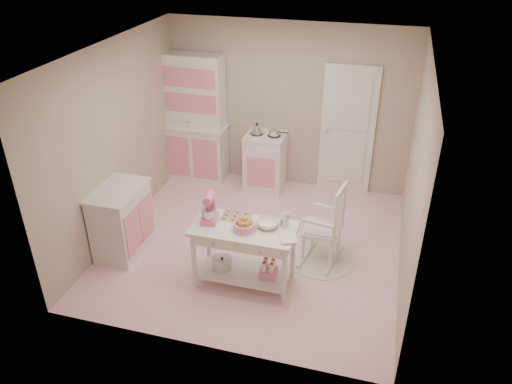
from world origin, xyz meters
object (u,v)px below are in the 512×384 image
at_px(work_table, 244,255).
at_px(stand_mixer, 209,209).
at_px(hutch, 194,119).
at_px(rocking_chair, 323,223).
at_px(bread_basket, 244,227).
at_px(stove, 265,161).
at_px(base_cabinet, 122,221).

distance_m(work_table, stand_mixer, 0.71).
bearing_deg(work_table, hutch, 122.54).
height_order(rocking_chair, bread_basket, rocking_chair).
xyz_separation_m(stove, bread_basket, (0.39, -2.46, 0.39)).
height_order(hutch, rocking_chair, hutch).
height_order(stand_mixer, bread_basket, stand_mixer).
xyz_separation_m(stove, rocking_chair, (1.18, -1.68, 0.09)).
distance_m(hutch, stand_mixer, 2.70).
height_order(hutch, base_cabinet, hutch).
bearing_deg(bread_basket, stove, 99.03).
relative_size(work_table, bread_basket, 4.80).
relative_size(stove, stand_mixer, 2.71).
xyz_separation_m(base_cabinet, bread_basket, (1.74, -0.27, 0.39)).
relative_size(hutch, base_cabinet, 2.26).
distance_m(hutch, base_cabinet, 2.32).
bearing_deg(hutch, base_cabinet, -93.81).
bearing_deg(stove, bread_basket, -80.97).
relative_size(base_cabinet, rocking_chair, 0.84).
bearing_deg(work_table, rocking_chair, 41.79).
xyz_separation_m(stove, stand_mixer, (-0.05, -2.39, 0.51)).
height_order(work_table, stand_mixer, stand_mixer).
relative_size(hutch, stand_mixer, 6.12).
bearing_deg(stove, stand_mixer, -91.17).
bearing_deg(stand_mixer, base_cabinet, 162.67).
bearing_deg(bread_basket, base_cabinet, 171.27).
relative_size(base_cabinet, bread_basket, 3.68).
distance_m(work_table, bread_basket, 0.45).
distance_m(base_cabinet, stand_mixer, 1.41).
xyz_separation_m(hutch, stand_mixer, (1.15, -2.44, -0.07)).
bearing_deg(bread_basket, work_table, 111.80).
bearing_deg(stand_mixer, rocking_chair, 21.12).
distance_m(rocking_chair, work_table, 1.10).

